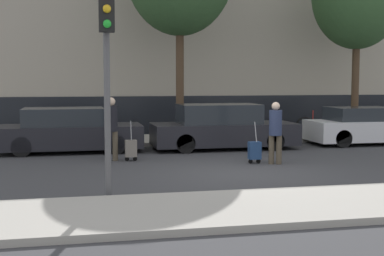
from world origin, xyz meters
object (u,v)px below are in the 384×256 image
object	(u,v)px
parked_car_2	(363,127)
trolley_left	(131,149)
parked_car_1	(222,128)
pedestrian_right	(275,129)
trolley_right	(255,151)
traffic_light	(107,51)
pedestrian_left	(111,125)
parked_car_0	(68,131)
parked_bicycle	(317,125)

from	to	relation	value
parked_car_2	trolley_left	world-z (taller)	parked_car_2
parked_car_1	pedestrian_right	bearing A→B (deg)	-80.99
trolley_right	traffic_light	world-z (taller)	traffic_light
pedestrian_left	traffic_light	world-z (taller)	traffic_light
parked_car_0	parked_bicycle	world-z (taller)	parked_car_0
trolley_left	parked_bicycle	bearing A→B (deg)	29.87
trolley_left	trolley_right	xyz separation A→B (m)	(3.23, -1.15, 0.00)
trolley_right	pedestrian_right	bearing A→B (deg)	-22.66
parked_car_2	trolley_right	world-z (taller)	parked_car_2
parked_car_2	traffic_light	world-z (taller)	traffic_light
trolley_left	parked_bicycle	xyz separation A→B (m)	(7.69, 4.42, 0.14)
parked_car_1	pedestrian_right	world-z (taller)	pedestrian_right
pedestrian_right	parked_bicycle	bearing A→B (deg)	78.35
parked_car_0	trolley_right	world-z (taller)	parked_car_0
pedestrian_right	trolley_left	bearing A→B (deg)	-177.37
pedestrian_right	pedestrian_left	bearing A→B (deg)	-177.28
trolley_left	parked_car_1	bearing A→B (deg)	32.29
parked_car_0	trolley_left	size ratio (longest dim) A/B	3.97
parked_car_1	traffic_light	distance (m)	8.22
parked_car_0	pedestrian_right	distance (m)	6.59
parked_car_2	traffic_light	distance (m)	11.84
pedestrian_right	traffic_light	xyz separation A→B (m)	(-4.63, -3.42, 1.84)
parked_car_1	parked_car_2	bearing A→B (deg)	2.31
parked_car_1	parked_car_2	xyz separation A→B (m)	(5.20, 0.21, -0.06)
parked_car_1	parked_car_0	bearing A→B (deg)	176.83
pedestrian_left	trolley_right	world-z (taller)	pedestrian_left
pedestrian_right	parked_bicycle	distance (m)	7.02
trolley_left	trolley_right	distance (m)	3.43
parked_car_1	trolley_right	distance (m)	3.19
parked_car_0	trolley_left	distance (m)	2.89
parked_car_2	trolley_left	distance (m)	8.69
parked_car_1	parked_bicycle	world-z (taller)	parked_car_1
pedestrian_left	traffic_light	distance (m)	5.29
parked_car_2	pedestrian_left	world-z (taller)	pedestrian_left
trolley_right	parked_bicycle	size ratio (longest dim) A/B	0.64
trolley_left	traffic_light	world-z (taller)	traffic_light
pedestrian_left	trolley_right	size ratio (longest dim) A/B	1.57
traffic_light	pedestrian_left	bearing A→B (deg)	85.70
parked_car_1	pedestrian_left	distance (m)	4.16
parked_car_2	trolley_right	size ratio (longest dim) A/B	3.47
parked_car_2	trolley_left	xyz separation A→B (m)	(-8.40, -2.23, -0.27)
trolley_right	trolley_left	bearing A→B (deg)	160.33
parked_car_0	pedestrian_right	size ratio (longest dim) A/B	2.67
trolley_left	parked_bicycle	size ratio (longest dim) A/B	0.64
traffic_light	parked_car_2	bearing A→B (deg)	37.07
pedestrian_right	parked_bicycle	size ratio (longest dim) A/B	0.94
traffic_light	parked_car_0	bearing A→B (deg)	96.78
trolley_right	parked_car_1	bearing A→B (deg)	90.53
parked_car_0	pedestrian_left	xyz separation A→B (m)	(1.22, -2.11, 0.36)
parked_car_0	trolley_left	xyz separation A→B (m)	(1.73, -2.29, -0.30)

